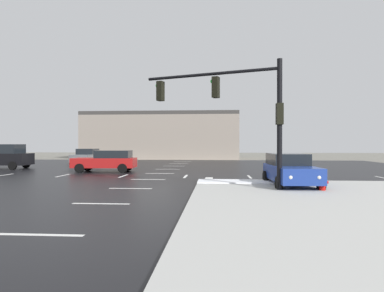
{
  "coord_description": "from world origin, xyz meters",
  "views": [
    {
      "loc": [
        3.95,
        -21.36,
        2.06
      ],
      "look_at": [
        1.69,
        9.88,
        1.89
      ],
      "focal_mm": 31.82,
      "sensor_mm": 36.0,
      "label": 1
    }
  ],
  "objects_px": {
    "sedan_grey": "(86,156)",
    "sedan_red": "(107,161)",
    "fire_hydrant": "(322,181)",
    "sedan_blue": "(290,169)",
    "suv_black": "(0,156)",
    "traffic_signal_mast": "(237,102)"
  },
  "relations": [
    {
      "from": "sedan_grey",
      "to": "sedan_red",
      "type": "relative_size",
      "value": 1.01
    },
    {
      "from": "fire_hydrant",
      "to": "sedan_red",
      "type": "xyz_separation_m",
      "value": [
        -12.43,
        9.91,
        0.32
      ]
    },
    {
      "from": "sedan_grey",
      "to": "sedan_blue",
      "type": "bearing_deg",
      "value": 40.32
    },
    {
      "from": "suv_black",
      "to": "sedan_red",
      "type": "bearing_deg",
      "value": 165.38
    },
    {
      "from": "fire_hydrant",
      "to": "sedan_grey",
      "type": "bearing_deg",
      "value": 133.23
    },
    {
      "from": "traffic_signal_mast",
      "to": "sedan_blue",
      "type": "distance_m",
      "value": 4.25
    },
    {
      "from": "fire_hydrant",
      "to": "sedan_grey",
      "type": "xyz_separation_m",
      "value": [
        -17.33,
        18.43,
        0.32
      ]
    },
    {
      "from": "sedan_blue",
      "to": "suv_black",
      "type": "bearing_deg",
      "value": -118.14
    },
    {
      "from": "traffic_signal_mast",
      "to": "suv_black",
      "type": "relative_size",
      "value": 1.27
    },
    {
      "from": "fire_hydrant",
      "to": "sedan_blue",
      "type": "xyz_separation_m",
      "value": [
        -0.9,
        2.06,
        0.32
      ]
    },
    {
      "from": "sedan_blue",
      "to": "sedan_red",
      "type": "relative_size",
      "value": 1.0
    },
    {
      "from": "traffic_signal_mast",
      "to": "fire_hydrant",
      "type": "bearing_deg",
      "value": -172.3
    },
    {
      "from": "sedan_blue",
      "to": "fire_hydrant",
      "type": "bearing_deg",
      "value": 21.16
    },
    {
      "from": "suv_black",
      "to": "traffic_signal_mast",
      "type": "bearing_deg",
      "value": 147.44
    },
    {
      "from": "sedan_blue",
      "to": "sedan_red",
      "type": "bearing_deg",
      "value": -126.64
    },
    {
      "from": "fire_hydrant",
      "to": "suv_black",
      "type": "xyz_separation_m",
      "value": [
        -22.23,
        12.34,
        0.55
      ]
    },
    {
      "from": "sedan_red",
      "to": "sedan_grey",
      "type": "bearing_deg",
      "value": -62.97
    },
    {
      "from": "traffic_signal_mast",
      "to": "sedan_blue",
      "type": "height_order",
      "value": "traffic_signal_mast"
    },
    {
      "from": "traffic_signal_mast",
      "to": "fire_hydrant",
      "type": "relative_size",
      "value": 7.76
    },
    {
      "from": "fire_hydrant",
      "to": "sedan_red",
      "type": "height_order",
      "value": "sedan_red"
    },
    {
      "from": "sedan_grey",
      "to": "fire_hydrant",
      "type": "bearing_deg",
      "value": 38.45
    },
    {
      "from": "fire_hydrant",
      "to": "sedan_blue",
      "type": "height_order",
      "value": "sedan_blue"
    }
  ]
}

